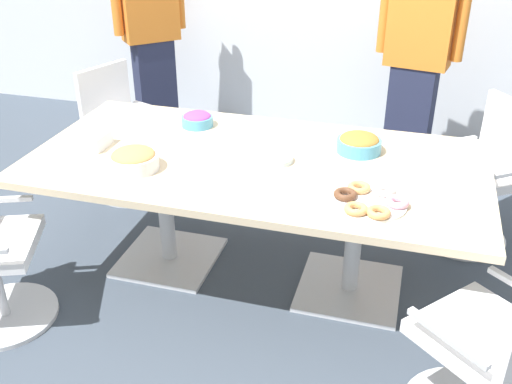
{
  "coord_description": "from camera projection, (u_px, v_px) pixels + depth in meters",
  "views": [
    {
      "loc": [
        0.78,
        -2.71,
        2.08
      ],
      "look_at": [
        0.0,
        0.0,
        0.55
      ],
      "focal_mm": 41.23,
      "sensor_mm": 36.0,
      "label": 1
    }
  ],
  "objects": [
    {
      "name": "snack_bowl_cookies",
      "position": [
        134.0,
        159.0,
        2.98
      ],
      "size": [
        0.25,
        0.25,
        0.11
      ],
      "color": "white",
      "rests_on": "conference_table"
    },
    {
      "name": "person_standing_0",
      "position": [
        151.0,
        29.0,
        4.81
      ],
      "size": [
        0.49,
        0.48,
        1.82
      ],
      "rotation": [
        0.0,
        0.0,
        -2.37
      ],
      "color": "#232842",
      "rests_on": "ground"
    },
    {
      "name": "snack_bowl_candy_mix",
      "position": [
        197.0,
        119.0,
        3.5
      ],
      "size": [
        0.19,
        0.19,
        0.09
      ],
      "color": "#4C9EC6",
      "rests_on": "conference_table"
    },
    {
      "name": "ground_plane",
      "position": [
        256.0,
        274.0,
        3.47
      ],
      "size": [
        10.0,
        10.0,
        0.01
      ],
      "primitive_type": "cube",
      "color": "#3D4754"
    },
    {
      "name": "donut_platter",
      "position": [
        370.0,
        201.0,
        2.67
      ],
      "size": [
        0.34,
        0.33,
        0.04
      ],
      "color": "white",
      "rests_on": "conference_table"
    },
    {
      "name": "snack_bowl_pretzels",
      "position": [
        359.0,
        143.0,
        3.17
      ],
      "size": [
        0.24,
        0.24,
        0.1
      ],
      "color": "#4C9EC6",
      "rests_on": "conference_table"
    },
    {
      "name": "plate_stack",
      "position": [
        275.0,
        159.0,
        3.08
      ],
      "size": [
        0.18,
        0.18,
        0.03
      ],
      "color": "white",
      "rests_on": "conference_table"
    },
    {
      "name": "office_chair_1",
      "position": [
        124.0,
        138.0,
        4.22
      ],
      "size": [
        0.7,
        0.7,
        0.91
      ],
      "rotation": [
        0.0,
        0.0,
        -1.94
      ],
      "color": "silver",
      "rests_on": "ground"
    },
    {
      "name": "napkin_pile",
      "position": [
        91.0,
        140.0,
        3.23
      ],
      "size": [
        0.18,
        0.18,
        0.08
      ],
      "primitive_type": "cube",
      "color": "white",
      "rests_on": "conference_table"
    },
    {
      "name": "person_standing_1",
      "position": [
        418.0,
        53.0,
        4.16
      ],
      "size": [
        0.61,
        0.3,
        1.82
      ],
      "rotation": [
        0.0,
        0.0,
        -3.34
      ],
      "color": "#232842",
      "rests_on": "ground"
    },
    {
      "name": "conference_table",
      "position": [
        256.0,
        180.0,
        3.17
      ],
      "size": [
        2.4,
        1.2,
        0.75
      ],
      "color": "#CCB793",
      "rests_on": "ground"
    },
    {
      "name": "office_chair_3",
      "position": [
        493.0,
        355.0,
        2.32
      ],
      "size": [
        0.76,
        0.76,
        0.91
      ],
      "rotation": [
        0.0,
        0.0,
        0.87
      ],
      "color": "silver",
      "rests_on": "ground"
    },
    {
      "name": "office_chair_0",
      "position": [
        479.0,
        181.0,
        3.63
      ],
      "size": [
        0.75,
        0.75,
        0.91
      ],
      "rotation": [
        0.0,
        0.0,
        -4.08
      ],
      "color": "silver",
      "rests_on": "ground"
    }
  ]
}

